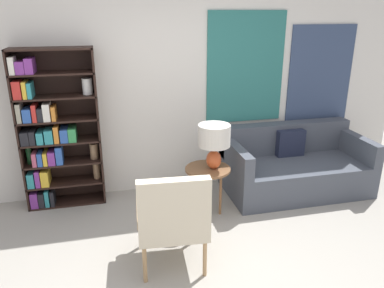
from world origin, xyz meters
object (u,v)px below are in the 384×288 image
armchair (173,216)px  couch (294,167)px  bookshelf (52,133)px  side_table (208,173)px  table_lamp (214,139)px

armchair → couch: (1.79, 1.21, -0.23)m
couch → bookshelf: bearing=174.2°
side_table → armchair: bearing=-122.4°
couch → table_lamp: 1.36m
couch → table_lamp: table_lamp is taller
armchair → side_table: armchair is taller
armchair → table_lamp: table_lamp is taller
armchair → couch: armchair is taller
couch → table_lamp: size_ratio=3.53×
armchair → table_lamp: size_ratio=1.88×
side_table → bookshelf: bearing=159.1°
bookshelf → side_table: (1.64, -0.63, -0.39)m
bookshelf → side_table: bookshelf is taller
side_table → couch: bearing=15.2°
bookshelf → table_lamp: bookshelf is taller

